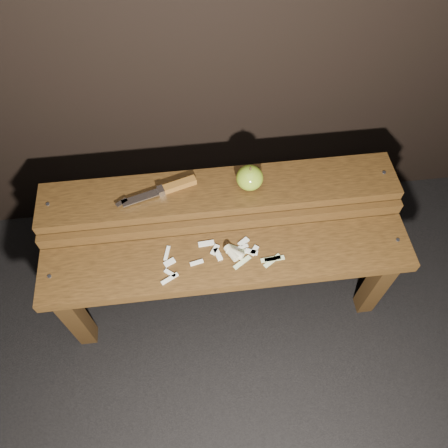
{
  "coord_description": "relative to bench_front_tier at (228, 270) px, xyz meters",
  "views": [
    {
      "loc": [
        -0.09,
        -0.71,
        1.65
      ],
      "look_at": [
        0.0,
        0.06,
        0.45
      ],
      "focal_mm": 35.0,
      "sensor_mm": 36.0,
      "label": 1
    }
  ],
  "objects": [
    {
      "name": "apple",
      "position": [
        0.1,
        0.23,
        0.19
      ],
      "size": [
        0.09,
        0.09,
        0.09
      ],
      "color": "olive",
      "rests_on": "bench_rear_tier"
    },
    {
      "name": "ground",
      "position": [
        0.0,
        0.06,
        -0.35
      ],
      "size": [
        60.0,
        60.0,
        0.0
      ],
      "primitive_type": "plane",
      "color": "black"
    },
    {
      "name": "bench_rear_tier",
      "position": [
        0.0,
        0.23,
        0.06
      ],
      "size": [
        1.2,
        0.21,
        0.5
      ],
      "color": "black",
      "rests_on": "ground"
    },
    {
      "name": "bench_front_tier",
      "position": [
        0.0,
        0.0,
        0.0
      ],
      "size": [
        1.2,
        0.2,
        0.42
      ],
      "color": "black",
      "rests_on": "ground"
    },
    {
      "name": "apple_scraps",
      "position": [
        0.0,
        0.02,
        0.07
      ],
      "size": [
        0.4,
        0.14,
        0.03
      ],
      "color": "beige",
      "rests_on": "bench_front_tier"
    },
    {
      "name": "knife",
      "position": [
        -0.17,
        0.24,
        0.16
      ],
      "size": [
        0.27,
        0.1,
        0.02
      ],
      "color": "brown",
      "rests_on": "bench_rear_tier"
    }
  ]
}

